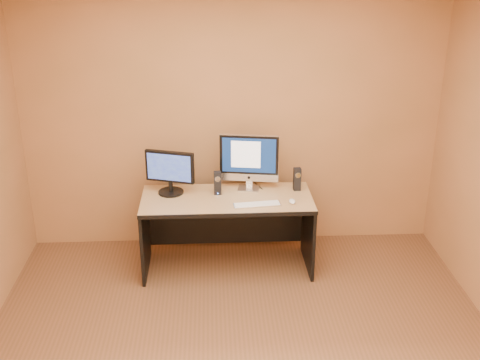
# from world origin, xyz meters

# --- Properties ---
(walls) EXTENTS (4.00, 4.00, 2.60)m
(walls) POSITION_xyz_m (0.00, 0.00, 1.30)
(walls) COLOR #AB6E45
(walls) RESTS_ON ground
(desk) EXTENTS (1.54, 0.68, 0.71)m
(desk) POSITION_xyz_m (-0.07, 1.43, 0.36)
(desk) COLOR tan
(desk) RESTS_ON ground
(imac) EXTENTS (0.57, 0.29, 0.53)m
(imac) POSITION_xyz_m (0.13, 1.63, 0.98)
(imac) COLOR silver
(imac) RESTS_ON desk
(second_monitor) EXTENTS (0.51, 0.36, 0.40)m
(second_monitor) POSITION_xyz_m (-0.58, 1.57, 0.91)
(second_monitor) COLOR black
(second_monitor) RESTS_ON desk
(speaker_left) EXTENTS (0.07, 0.07, 0.21)m
(speaker_left) POSITION_xyz_m (-0.16, 1.53, 0.82)
(speaker_left) COLOR black
(speaker_left) RESTS_ON desk
(speaker_right) EXTENTS (0.07, 0.07, 0.21)m
(speaker_right) POSITION_xyz_m (0.58, 1.58, 0.82)
(speaker_right) COLOR black
(speaker_right) RESTS_ON desk
(keyboard) EXTENTS (0.42, 0.16, 0.02)m
(keyboard) POSITION_xyz_m (0.19, 1.26, 0.72)
(keyboard) COLOR silver
(keyboard) RESTS_ON desk
(mouse) EXTENTS (0.06, 0.10, 0.03)m
(mouse) POSITION_xyz_m (0.50, 1.29, 0.73)
(mouse) COLOR silver
(mouse) RESTS_ON desk
(cable_a) EXTENTS (0.08, 0.20, 0.01)m
(cable_a) POSITION_xyz_m (0.22, 1.70, 0.72)
(cable_a) COLOR black
(cable_a) RESTS_ON desk
(cable_b) EXTENTS (0.10, 0.15, 0.01)m
(cable_b) POSITION_xyz_m (0.12, 1.69, 0.72)
(cable_b) COLOR black
(cable_b) RESTS_ON desk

